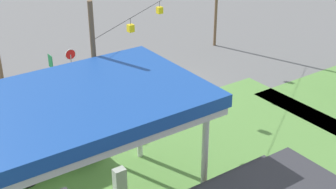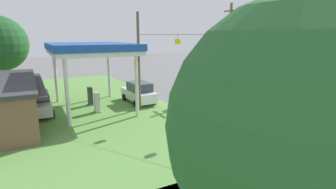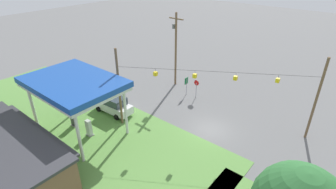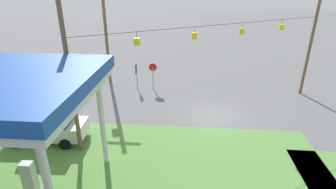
{
  "view_description": "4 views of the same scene",
  "coord_description": "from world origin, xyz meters",
  "px_view_note": "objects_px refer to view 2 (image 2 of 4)",
  "views": [
    {
      "loc": [
        17.06,
        23.96,
        13.94
      ],
      "look_at": [
        3.19,
        4.13,
        2.08
      ],
      "focal_mm": 50.0,
      "sensor_mm": 36.0,
      "label": 1
    },
    {
      "loc": [
        -13.21,
        13.46,
        6.52
      ],
      "look_at": [
        4.89,
        3.83,
        1.92
      ],
      "focal_mm": 28.0,
      "sensor_mm": 36.0,
      "label": 2
    },
    {
      "loc": [
        -10.9,
        20.31,
        16.21
      ],
      "look_at": [
        5.13,
        0.74,
        2.78
      ],
      "focal_mm": 28.0,
      "sensor_mm": 36.0,
      "label": 3
    },
    {
      "loc": [
        1.89,
        17.48,
        9.17
      ],
      "look_at": [
        3.24,
        1.43,
        2.23
      ],
      "focal_mm": 28.0,
      "sensor_mm": 36.0,
      "label": 4
    }
  ],
  "objects_px": {
    "stop_sign_roadside": "(247,86)",
    "route_sign": "(236,84)",
    "car_at_pumps_rear": "(38,103)",
    "tree_west_verge": "(298,129)",
    "fuel_pump_far": "(90,97)",
    "gas_station_canopy": "(90,49)",
    "car_at_pumps_front": "(139,92)",
    "fuel_pump_near": "(97,103)",
    "utility_pole_main": "(229,45)"
  },
  "relations": [
    {
      "from": "stop_sign_roadside",
      "to": "utility_pole_main",
      "type": "height_order",
      "value": "utility_pole_main"
    },
    {
      "from": "fuel_pump_far",
      "to": "gas_station_canopy",
      "type": "bearing_deg",
      "value": 179.94
    },
    {
      "from": "car_at_pumps_rear",
      "to": "stop_sign_roadside",
      "type": "bearing_deg",
      "value": 72.95
    },
    {
      "from": "utility_pole_main",
      "to": "gas_station_canopy",
      "type": "bearing_deg",
      "value": 87.58
    },
    {
      "from": "tree_west_verge",
      "to": "route_sign",
      "type": "bearing_deg",
      "value": -39.73
    },
    {
      "from": "stop_sign_roadside",
      "to": "utility_pole_main",
      "type": "bearing_deg",
      "value": 161.95
    },
    {
      "from": "fuel_pump_near",
      "to": "tree_west_verge",
      "type": "bearing_deg",
      "value": 178.17
    },
    {
      "from": "fuel_pump_far",
      "to": "stop_sign_roadside",
      "type": "bearing_deg",
      "value": -115.81
    },
    {
      "from": "route_sign",
      "to": "utility_pole_main",
      "type": "bearing_deg",
      "value": -26.93
    },
    {
      "from": "fuel_pump_far",
      "to": "car_at_pumps_front",
      "type": "distance_m",
      "value": 4.65
    },
    {
      "from": "gas_station_canopy",
      "to": "fuel_pump_near",
      "type": "height_order",
      "value": "gas_station_canopy"
    },
    {
      "from": "gas_station_canopy",
      "to": "fuel_pump_far",
      "type": "distance_m",
      "value": 4.72
    },
    {
      "from": "fuel_pump_near",
      "to": "stop_sign_roadside",
      "type": "distance_m",
      "value": 14.13
    },
    {
      "from": "fuel_pump_near",
      "to": "fuel_pump_far",
      "type": "bearing_deg",
      "value": 0.0
    },
    {
      "from": "gas_station_canopy",
      "to": "tree_west_verge",
      "type": "height_order",
      "value": "tree_west_verge"
    },
    {
      "from": "stop_sign_roadside",
      "to": "tree_west_verge",
      "type": "bearing_deg",
      "value": -42.49
    },
    {
      "from": "fuel_pump_near",
      "to": "car_at_pumps_front",
      "type": "relative_size",
      "value": 0.36
    },
    {
      "from": "gas_station_canopy",
      "to": "tree_west_verge",
      "type": "xyz_separation_m",
      "value": [
        -20.67,
        0.62,
        -0.52
      ]
    },
    {
      "from": "car_at_pumps_front",
      "to": "utility_pole_main",
      "type": "distance_m",
      "value": 11.52
    },
    {
      "from": "gas_station_canopy",
      "to": "car_at_pumps_rear",
      "type": "bearing_deg",
      "value": 84.5
    },
    {
      "from": "tree_west_verge",
      "to": "fuel_pump_near",
      "type": "bearing_deg",
      "value": -1.83
    },
    {
      "from": "fuel_pump_near",
      "to": "tree_west_verge",
      "type": "relative_size",
      "value": 0.24
    },
    {
      "from": "car_at_pumps_rear",
      "to": "stop_sign_roadside",
      "type": "relative_size",
      "value": 2.01
    },
    {
      "from": "fuel_pump_near",
      "to": "stop_sign_roadside",
      "type": "relative_size",
      "value": 0.72
    },
    {
      "from": "car_at_pumps_front",
      "to": "stop_sign_roadside",
      "type": "relative_size",
      "value": 1.97
    },
    {
      "from": "fuel_pump_far",
      "to": "utility_pole_main",
      "type": "height_order",
      "value": "utility_pole_main"
    },
    {
      "from": "fuel_pump_near",
      "to": "utility_pole_main",
      "type": "bearing_deg",
      "value": -87.23
    },
    {
      "from": "car_at_pumps_front",
      "to": "stop_sign_roadside",
      "type": "xyz_separation_m",
      "value": [
        -5.35,
        -9.08,
        0.77
      ]
    },
    {
      "from": "route_sign",
      "to": "tree_west_verge",
      "type": "xyz_separation_m",
      "value": [
        -16.98,
        14.11,
        3.14
      ]
    },
    {
      "from": "fuel_pump_near",
      "to": "fuel_pump_far",
      "type": "xyz_separation_m",
      "value": [
        2.73,
        0.0,
        0.0
      ]
    },
    {
      "from": "car_at_pumps_front",
      "to": "stop_sign_roadside",
      "type": "distance_m",
      "value": 10.57
    },
    {
      "from": "fuel_pump_far",
      "to": "car_at_pumps_rear",
      "type": "xyz_separation_m",
      "value": [
        -0.93,
        4.48,
        0.1
      ]
    },
    {
      "from": "gas_station_canopy",
      "to": "stop_sign_roadside",
      "type": "relative_size",
      "value": 3.82
    },
    {
      "from": "stop_sign_roadside",
      "to": "route_sign",
      "type": "xyz_separation_m",
      "value": [
        1.5,
        0.07,
        -0.1
      ]
    },
    {
      "from": "stop_sign_roadside",
      "to": "route_sign",
      "type": "bearing_deg",
      "value": -177.47
    },
    {
      "from": "stop_sign_roadside",
      "to": "tree_west_verge",
      "type": "height_order",
      "value": "tree_west_verge"
    },
    {
      "from": "fuel_pump_near",
      "to": "car_at_pumps_rear",
      "type": "bearing_deg",
      "value": 68.14
    },
    {
      "from": "car_at_pumps_rear",
      "to": "stop_sign_roadside",
      "type": "xyz_separation_m",
      "value": [
        -5.63,
        -18.04,
        0.86
      ]
    },
    {
      "from": "car_at_pumps_rear",
      "to": "route_sign",
      "type": "distance_m",
      "value": 18.46
    },
    {
      "from": "fuel_pump_far",
      "to": "stop_sign_roadside",
      "type": "height_order",
      "value": "stop_sign_roadside"
    },
    {
      "from": "car_at_pumps_rear",
      "to": "tree_west_verge",
      "type": "bearing_deg",
      "value": 10.64
    },
    {
      "from": "gas_station_canopy",
      "to": "car_at_pumps_front",
      "type": "xyz_separation_m",
      "value": [
        0.15,
        -4.48,
        -4.32
      ]
    },
    {
      "from": "car_at_pumps_front",
      "to": "utility_pole_main",
      "type": "relative_size",
      "value": 0.49
    },
    {
      "from": "fuel_pump_near",
      "to": "car_at_pumps_rear",
      "type": "xyz_separation_m",
      "value": [
        1.8,
        4.48,
        0.1
      ]
    },
    {
      "from": "gas_station_canopy",
      "to": "tree_west_verge",
      "type": "bearing_deg",
      "value": 178.29
    },
    {
      "from": "utility_pole_main",
      "to": "fuel_pump_far",
      "type": "bearing_deg",
      "value": 82.43
    },
    {
      "from": "car_at_pumps_front",
      "to": "route_sign",
      "type": "relative_size",
      "value": 2.05
    },
    {
      "from": "fuel_pump_near",
      "to": "fuel_pump_far",
      "type": "height_order",
      "value": "same"
    },
    {
      "from": "utility_pole_main",
      "to": "tree_west_verge",
      "type": "xyz_separation_m",
      "value": [
        -20.04,
        15.67,
        -0.72
      ]
    },
    {
      "from": "fuel_pump_far",
      "to": "car_at_pumps_rear",
      "type": "distance_m",
      "value": 4.58
    }
  ]
}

